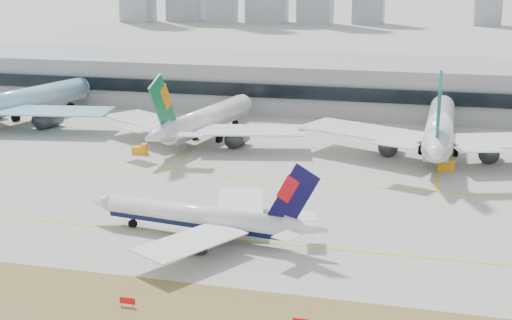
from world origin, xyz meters
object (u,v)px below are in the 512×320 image
(widebody_eva, at_px, (205,121))
(terminal, at_px, (337,84))
(taxiing_airliner, at_px, (204,218))
(widebody_korean, at_px, (22,102))
(widebody_cathay, at_px, (439,130))

(widebody_eva, height_order, terminal, widebody_eva)
(terminal, bearing_deg, taxiing_airliner, -92.32)
(widebody_korean, bearing_deg, terminal, -47.96)
(widebody_eva, bearing_deg, widebody_cathay, -79.94)
(taxiing_airliner, relative_size, widebody_korean, 0.69)
(taxiing_airliner, xyz_separation_m, terminal, (4.89, 120.45, 3.93))
(widebody_korean, xyz_separation_m, widebody_cathay, (117.11, -8.11, 0.17))
(widebody_korean, relative_size, widebody_cathay, 0.95)
(taxiing_airliner, xyz_separation_m, widebody_eva, (-21.24, 64.74, 1.96))
(widebody_korean, height_order, terminal, widebody_korean)
(widebody_korean, relative_size, widebody_eva, 1.12)
(taxiing_airliner, bearing_deg, widebody_korean, -35.06)
(widebody_eva, bearing_deg, taxiing_airliner, -152.15)
(widebody_korean, height_order, widebody_cathay, widebody_cathay)
(taxiing_airliner, height_order, widebody_cathay, widebody_cathay)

